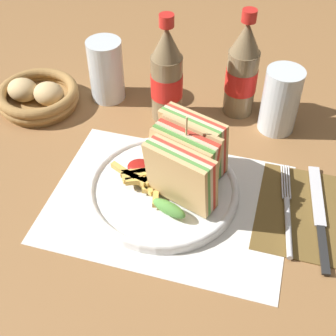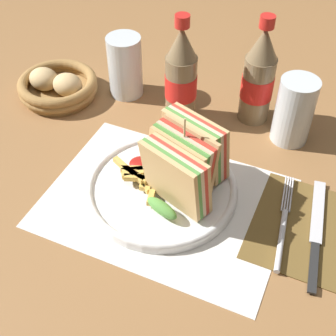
{
  "view_description": "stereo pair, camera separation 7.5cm",
  "coord_description": "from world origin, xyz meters",
  "px_view_note": "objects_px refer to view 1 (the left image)",
  "views": [
    {
      "loc": [
        0.15,
        -0.51,
        0.57
      ],
      "look_at": [
        0.0,
        -0.0,
        0.04
      ],
      "focal_mm": 50.0,
      "sensor_mm": 36.0,
      "label": 1
    },
    {
      "loc": [
        0.22,
        -0.49,
        0.57
      ],
      "look_at": [
        0.0,
        -0.0,
        0.04
      ],
      "focal_mm": 50.0,
      "sensor_mm": 36.0,
      "label": 2
    }
  ],
  "objects_px": {
    "plate_main": "(165,189)",
    "glass_far": "(107,74)",
    "knife": "(319,217)",
    "fork": "(288,217)",
    "coke_bottle_far": "(242,71)",
    "club_sandwich": "(186,162)",
    "glass_near": "(280,104)",
    "coke_bottle_near": "(167,77)",
    "bread_basket": "(38,96)"
  },
  "relations": [
    {
      "from": "club_sandwich",
      "to": "coke_bottle_near",
      "type": "distance_m",
      "value": 0.21
    },
    {
      "from": "plate_main",
      "to": "club_sandwich",
      "type": "distance_m",
      "value": 0.07
    },
    {
      "from": "knife",
      "to": "bread_basket",
      "type": "xyz_separation_m",
      "value": [
        -0.55,
        0.15,
        0.02
      ]
    },
    {
      "from": "fork",
      "to": "glass_far",
      "type": "height_order",
      "value": "glass_far"
    },
    {
      "from": "club_sandwich",
      "to": "fork",
      "type": "bearing_deg",
      "value": -4.3
    },
    {
      "from": "knife",
      "to": "glass_far",
      "type": "relative_size",
      "value": 1.73
    },
    {
      "from": "plate_main",
      "to": "bread_basket",
      "type": "bearing_deg",
      "value": 152.2
    },
    {
      "from": "glass_near",
      "to": "bread_basket",
      "type": "height_order",
      "value": "glass_near"
    },
    {
      "from": "plate_main",
      "to": "knife",
      "type": "xyz_separation_m",
      "value": [
        0.25,
        0.01,
        -0.0
      ]
    },
    {
      "from": "glass_near",
      "to": "glass_far",
      "type": "bearing_deg",
      "value": 178.92
    },
    {
      "from": "plate_main",
      "to": "glass_far",
      "type": "bearing_deg",
      "value": 129.1
    },
    {
      "from": "glass_far",
      "to": "fork",
      "type": "bearing_deg",
      "value": -30.85
    },
    {
      "from": "knife",
      "to": "plate_main",
      "type": "bearing_deg",
      "value": 175.4
    },
    {
      "from": "plate_main",
      "to": "glass_near",
      "type": "height_order",
      "value": "glass_near"
    },
    {
      "from": "plate_main",
      "to": "club_sandwich",
      "type": "bearing_deg",
      "value": 19.72
    },
    {
      "from": "fork",
      "to": "knife",
      "type": "relative_size",
      "value": 0.88
    },
    {
      "from": "club_sandwich",
      "to": "bread_basket",
      "type": "relative_size",
      "value": 1.07
    },
    {
      "from": "bread_basket",
      "to": "plate_main",
      "type": "bearing_deg",
      "value": -27.8
    },
    {
      "from": "fork",
      "to": "coke_bottle_far",
      "type": "height_order",
      "value": "coke_bottle_far"
    },
    {
      "from": "fork",
      "to": "glass_near",
      "type": "height_order",
      "value": "glass_near"
    },
    {
      "from": "coke_bottle_near",
      "to": "coke_bottle_far",
      "type": "bearing_deg",
      "value": 22.83
    },
    {
      "from": "knife",
      "to": "coke_bottle_near",
      "type": "bearing_deg",
      "value": 140.46
    },
    {
      "from": "plate_main",
      "to": "club_sandwich",
      "type": "xyz_separation_m",
      "value": [
        0.03,
        0.01,
        0.06
      ]
    },
    {
      "from": "plate_main",
      "to": "club_sandwich",
      "type": "relative_size",
      "value": 1.44
    },
    {
      "from": "glass_near",
      "to": "fork",
      "type": "bearing_deg",
      "value": -78.83
    },
    {
      "from": "club_sandwich",
      "to": "coke_bottle_near",
      "type": "height_order",
      "value": "coke_bottle_near"
    },
    {
      "from": "coke_bottle_near",
      "to": "knife",
      "type": "bearing_deg",
      "value": -31.67
    },
    {
      "from": "club_sandwich",
      "to": "coke_bottle_near",
      "type": "bearing_deg",
      "value": 114.05
    },
    {
      "from": "fork",
      "to": "coke_bottle_far",
      "type": "relative_size",
      "value": 0.91
    },
    {
      "from": "coke_bottle_near",
      "to": "glass_near",
      "type": "relative_size",
      "value": 1.68
    },
    {
      "from": "coke_bottle_near",
      "to": "coke_bottle_far",
      "type": "relative_size",
      "value": 1.0
    },
    {
      "from": "plate_main",
      "to": "glass_far",
      "type": "relative_size",
      "value": 1.98
    },
    {
      "from": "coke_bottle_far",
      "to": "plate_main",
      "type": "bearing_deg",
      "value": -106.75
    },
    {
      "from": "club_sandwich",
      "to": "glass_far",
      "type": "bearing_deg",
      "value": 134.88
    },
    {
      "from": "fork",
      "to": "bread_basket",
      "type": "bearing_deg",
      "value": 154.2
    },
    {
      "from": "knife",
      "to": "bread_basket",
      "type": "distance_m",
      "value": 0.57
    },
    {
      "from": "glass_far",
      "to": "bread_basket",
      "type": "bearing_deg",
      "value": -152.02
    },
    {
      "from": "plate_main",
      "to": "glass_far",
      "type": "height_order",
      "value": "glass_far"
    },
    {
      "from": "plate_main",
      "to": "glass_near",
      "type": "xyz_separation_m",
      "value": [
        0.15,
        0.22,
        0.04
      ]
    },
    {
      "from": "glass_far",
      "to": "coke_bottle_far",
      "type": "bearing_deg",
      "value": 5.65
    },
    {
      "from": "glass_far",
      "to": "coke_bottle_near",
      "type": "bearing_deg",
      "value": -12.27
    },
    {
      "from": "glass_near",
      "to": "club_sandwich",
      "type": "bearing_deg",
      "value": -120.55
    },
    {
      "from": "plate_main",
      "to": "glass_far",
      "type": "distance_m",
      "value": 0.3
    },
    {
      "from": "coke_bottle_far",
      "to": "knife",
      "type": "bearing_deg",
      "value": -54.58
    },
    {
      "from": "coke_bottle_far",
      "to": "glass_far",
      "type": "distance_m",
      "value": 0.26
    },
    {
      "from": "club_sandwich",
      "to": "fork",
      "type": "relative_size",
      "value": 0.9
    },
    {
      "from": "coke_bottle_near",
      "to": "glass_far",
      "type": "distance_m",
      "value": 0.14
    },
    {
      "from": "coke_bottle_far",
      "to": "glass_far",
      "type": "relative_size",
      "value": 1.68
    },
    {
      "from": "knife",
      "to": "glass_far",
      "type": "xyz_separation_m",
      "value": [
        -0.43,
        0.21,
        0.05
      ]
    },
    {
      "from": "glass_near",
      "to": "glass_far",
      "type": "distance_m",
      "value": 0.34
    }
  ]
}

